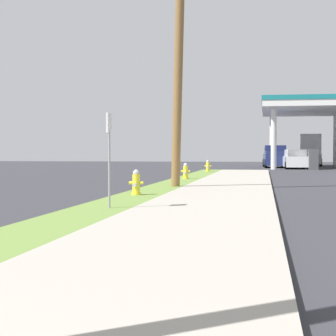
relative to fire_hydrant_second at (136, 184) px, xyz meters
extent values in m
cylinder|color=yellow|center=(0.00, 0.01, -0.30)|extent=(0.29, 0.29, 0.06)
cylinder|color=yellow|center=(0.00, 0.01, -0.03)|extent=(0.22, 0.22, 0.60)
sphere|color=#B2B2B7|center=(0.00, 0.01, 0.31)|extent=(0.19, 0.19, 0.19)
cylinder|color=#B2B2B7|center=(0.00, 0.01, 0.39)|extent=(0.06, 0.06, 0.05)
cylinder|color=yellow|center=(-0.16, 0.01, 0.02)|extent=(0.10, 0.09, 0.09)
cylinder|color=yellow|center=(0.16, 0.01, 0.02)|extent=(0.10, 0.09, 0.09)
cylinder|color=#B2B2B7|center=(0.00, -0.16, -0.03)|extent=(0.11, 0.12, 0.11)
cylinder|color=yellow|center=(0.07, 10.09, -0.30)|extent=(0.29, 0.29, 0.06)
cylinder|color=yellow|center=(0.07, 10.09, -0.03)|extent=(0.22, 0.22, 0.60)
sphere|color=#B2B2B7|center=(0.07, 10.09, 0.31)|extent=(0.19, 0.19, 0.19)
cylinder|color=#B2B2B7|center=(0.07, 10.09, 0.39)|extent=(0.06, 0.06, 0.05)
cylinder|color=yellow|center=(-0.09, 10.09, 0.02)|extent=(0.10, 0.09, 0.09)
cylinder|color=yellow|center=(0.23, 10.09, 0.02)|extent=(0.10, 0.09, 0.09)
cylinder|color=#B2B2B7|center=(0.07, 9.92, -0.03)|extent=(0.11, 0.12, 0.11)
cylinder|color=yellow|center=(0.11, 20.32, -0.30)|extent=(0.29, 0.29, 0.06)
cylinder|color=yellow|center=(0.11, 20.32, -0.03)|extent=(0.22, 0.22, 0.60)
sphere|color=#B2B2B7|center=(0.11, 20.32, 0.31)|extent=(0.19, 0.19, 0.19)
cylinder|color=#B2B2B7|center=(0.11, 20.32, 0.39)|extent=(0.06, 0.06, 0.05)
cylinder|color=yellow|center=(-0.05, 20.32, 0.02)|extent=(0.10, 0.09, 0.09)
cylinder|color=yellow|center=(0.27, 20.32, 0.02)|extent=(0.10, 0.09, 0.09)
cylinder|color=#B2B2B7|center=(0.11, 20.15, -0.03)|extent=(0.11, 0.12, 0.11)
cylinder|color=olive|center=(0.66, 3.98, 4.34)|extent=(0.76, 1.08, 9.32)
cylinder|color=gray|center=(0.28, -3.93, 0.72)|extent=(0.05, 0.05, 2.10)
cube|color=white|center=(0.28, -3.93, 1.57)|extent=(0.04, 0.36, 0.44)
cylinder|color=silver|center=(4.41, 29.27, 2.00)|extent=(0.44, 0.44, 4.90)
cylinder|color=silver|center=(4.41, 40.87, 2.00)|extent=(0.44, 0.44, 4.90)
cylinder|color=silver|center=(10.47, 40.87, 2.00)|extent=(0.44, 0.44, 4.90)
cube|color=white|center=(7.44, 35.07, 4.70)|extent=(7.87, 13.40, 0.50)
cube|color=#197A7F|center=(7.44, 35.07, 5.13)|extent=(7.97, 13.50, 0.36)
cube|color=#47474C|center=(7.44, 29.27, 0.35)|extent=(0.70, 1.10, 1.60)
cube|color=#47474C|center=(7.44, 40.87, 0.35)|extent=(0.70, 1.10, 1.60)
cube|color=white|center=(6.19, 31.57, 0.14)|extent=(2.05, 4.59, 0.85)
cube|color=white|center=(6.20, 31.35, 0.85)|extent=(1.70, 2.10, 0.56)
cylinder|color=black|center=(5.24, 33.22, -0.15)|extent=(0.25, 0.61, 0.60)
cylinder|color=black|center=(6.96, 33.31, -0.15)|extent=(0.25, 0.61, 0.60)
cylinder|color=black|center=(5.41, 29.83, -0.15)|extent=(0.25, 0.61, 0.60)
cylinder|color=black|center=(7.13, 29.92, -0.15)|extent=(0.25, 0.61, 0.60)
cube|color=navy|center=(4.68, 35.34, 0.26)|extent=(2.21, 5.48, 1.00)
cube|color=navy|center=(4.64, 36.31, 1.14)|extent=(1.92, 2.12, 0.76)
cube|color=navy|center=(4.73, 34.15, 0.88)|extent=(1.99, 2.99, 0.24)
cylinder|color=black|center=(3.65, 37.45, -0.07)|extent=(0.25, 0.77, 0.76)
cylinder|color=black|center=(5.55, 37.52, -0.07)|extent=(0.25, 0.77, 0.76)
cylinder|color=black|center=(3.82, 33.15, -0.07)|extent=(0.25, 0.77, 0.76)
cylinder|color=black|center=(5.72, 33.23, -0.07)|extent=(0.25, 0.77, 0.76)
cube|color=#BCBCC1|center=(8.23, 42.42, 0.26)|extent=(2.40, 6.51, 1.00)
cube|color=white|center=(8.18, 41.65, 1.71)|extent=(2.20, 4.08, 1.90)
cube|color=#BCBCC1|center=(8.36, 44.46, 1.21)|extent=(1.96, 2.16, 0.90)
cylinder|color=black|center=(7.45, 45.12, -0.07)|extent=(0.27, 0.77, 0.76)
cylinder|color=black|center=(9.34, 45.00, -0.07)|extent=(0.27, 0.77, 0.76)
cylinder|color=black|center=(7.11, 39.83, -0.07)|extent=(0.27, 0.77, 0.76)
cylinder|color=black|center=(9.01, 39.71, -0.07)|extent=(0.27, 0.77, 0.76)
camera|label=1|loc=(3.70, -16.27, 0.93)|focal=61.06mm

